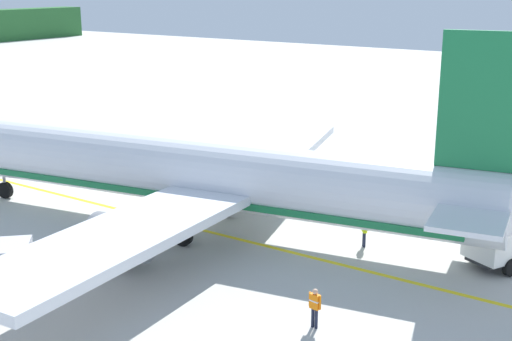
{
  "coord_description": "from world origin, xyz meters",
  "views": [
    {
      "loc": [
        -18.73,
        -1.79,
        14.13
      ],
      "look_at": [
        13.34,
        19.88,
        3.42
      ],
      "focal_mm": 48.57,
      "sensor_mm": 36.0,
      "label": 1
    }
  ],
  "objects_px": {
    "crew_loader_left": "(364,229)",
    "crew_supervisor": "(315,305)",
    "airliner_foreground": "(190,173)",
    "crew_marshaller": "(480,199)"
  },
  "relations": [
    {
      "from": "airliner_foreground",
      "to": "crew_supervisor",
      "type": "xyz_separation_m",
      "value": [
        -6.48,
        -11.91,
        -2.34
      ]
    },
    {
      "from": "airliner_foreground",
      "to": "crew_loader_left",
      "type": "distance_m",
      "value": 10.39
    },
    {
      "from": "crew_marshaller",
      "to": "crew_supervisor",
      "type": "distance_m",
      "value": 18.54
    },
    {
      "from": "crew_loader_left",
      "to": "crew_supervisor",
      "type": "xyz_separation_m",
      "value": [
        -9.51,
        -2.26,
        0.04
      ]
    },
    {
      "from": "airliner_foreground",
      "to": "crew_loader_left",
      "type": "xyz_separation_m",
      "value": [
        3.03,
        -9.65,
        -2.38
      ]
    },
    {
      "from": "crew_supervisor",
      "to": "crew_loader_left",
      "type": "bearing_deg",
      "value": 13.36
    },
    {
      "from": "crew_loader_left",
      "to": "crew_supervisor",
      "type": "distance_m",
      "value": 9.78
    },
    {
      "from": "crew_marshaller",
      "to": "airliner_foreground",
      "type": "bearing_deg",
      "value": 132.24
    },
    {
      "from": "crew_marshaller",
      "to": "crew_loader_left",
      "type": "bearing_deg",
      "value": 158.29
    },
    {
      "from": "airliner_foreground",
      "to": "crew_loader_left",
      "type": "height_order",
      "value": "airliner_foreground"
    }
  ]
}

